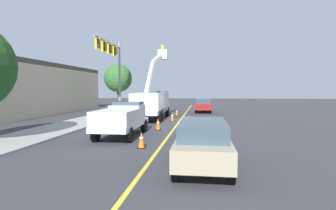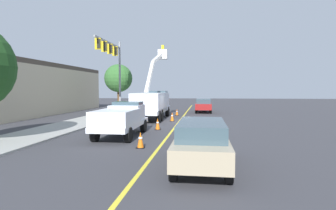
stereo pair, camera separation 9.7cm
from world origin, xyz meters
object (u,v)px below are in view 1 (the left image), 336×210
Objects in this scene: traffic_cone_leading at (141,140)px; traffic_cone_mid_rear at (172,117)px; passing_minivan at (203,105)px; traffic_cone_mid_front at (158,124)px; service_pickup_truck at (122,118)px; traffic_signal_mast at (113,59)px; utility_bucket_truck at (152,102)px; traffic_cone_trailing at (177,112)px; trailing_sedan at (203,141)px.

traffic_cone_leading is 1.00× the size of traffic_cone_mid_rear.
traffic_cone_mid_front is at bearing 165.70° from passing_minivan.
traffic_signal_mast is (11.34, 3.91, 4.82)m from service_pickup_truck.
traffic_cone_trailing is at bearing -30.52° from utility_bucket_truck.
traffic_signal_mast reaches higher than traffic_cone_mid_front.
service_pickup_truck reaches higher than passing_minivan.
trailing_sedan is at bearing -135.95° from traffic_cone_leading.
traffic_cone_trailing is 8.82m from traffic_signal_mast.
utility_bucket_truck is 10.20× the size of traffic_cone_leading.
traffic_cone_trailing is at bearing -2.75° from traffic_cone_leading.
service_pickup_truck is at bearing -160.98° from traffic_signal_mast.
trailing_sedan is 4.18m from traffic_cone_leading.
traffic_cone_mid_front is at bearing -0.55° from traffic_cone_leading.
passing_minivan is at bearing -2.30° from trailing_sedan.
passing_minivan is 1.00× the size of trailing_sedan.
passing_minivan is at bearing -17.59° from service_pickup_truck.
service_pickup_truck is 18.59m from passing_minivan.
utility_bucket_truck is 10.16× the size of traffic_cone_mid_rear.
utility_bucket_truck is 1.02× the size of traffic_signal_mast.
service_pickup_truck reaches higher than traffic_cone_mid_front.
traffic_cone_leading is (-3.11, -1.78, -0.72)m from service_pickup_truck.
utility_bucket_truck reaches higher than service_pickup_truck.
traffic_cone_mid_front is at bearing -145.72° from traffic_signal_mast.
traffic_cone_trailing is at bearing -4.00° from traffic_cone_mid_front.
utility_bucket_truck reaches higher than trailing_sedan.
passing_minivan reaches higher than traffic_cone_mid_rear.
traffic_cone_mid_rear reaches higher than traffic_cone_trailing.
utility_bucket_truck is 1.46× the size of service_pickup_truck.
service_pickup_truck is 12.93m from traffic_signal_mast.
traffic_cone_mid_front reaches higher than traffic_cone_trailing.
traffic_cone_mid_rear is at bearing -116.99° from traffic_signal_mast.
utility_bucket_truck is at bearing 14.99° from trailing_sedan.
passing_minivan is 23.82m from trailing_sedan.
utility_bucket_truck reaches higher than passing_minivan.
traffic_cone_leading is (2.98, 2.88, -0.57)m from trailing_sedan.
traffic_cone_mid_rear is at bearing -3.51° from traffic_cone_leading.
service_pickup_truck reaches higher than trailing_sedan.
traffic_cone_trailing is 0.09× the size of traffic_signal_mast.
utility_bucket_truck is 2.93m from traffic_cone_mid_rear.
traffic_signal_mast is at bearing 34.28° from traffic_cone_mid_front.
traffic_cone_mid_front is at bearing -168.27° from utility_bucket_truck.
traffic_signal_mast reaches higher than trailing_sedan.
traffic_cone_leading is at bearing 169.57° from passing_minivan.
service_pickup_truck is at bearing 29.86° from traffic_cone_leading.
traffic_cone_leading is at bearing -158.49° from traffic_signal_mast.
traffic_cone_leading is at bearing 44.05° from trailing_sedan.
passing_minivan is at bearing -14.30° from traffic_cone_mid_front.
trailing_sedan is 14.35m from traffic_cone_mid_rear.
trailing_sedan is 20.04m from traffic_signal_mast.
utility_bucket_truck is 7.13m from traffic_cone_mid_front.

